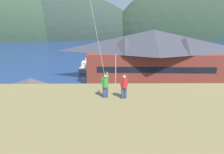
{
  "coord_description": "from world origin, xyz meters",
  "views": [
    {
      "loc": [
        -1.13,
        -23.36,
        13.31
      ],
      "look_at": [
        -0.77,
        9.0,
        4.11
      ],
      "focal_mm": 34.96,
      "sensor_mm": 36.0,
      "label": 1
    }
  ],
  "objects_px": {
    "harbor_lodge": "(153,54)",
    "parking_light_pole": "(116,73)",
    "wharf_dock": "(101,66)",
    "person_companion": "(124,86)",
    "parked_car_mid_row_center": "(40,124)",
    "parked_car_corner_spot": "(196,117)",
    "parked_car_mid_row_far": "(81,120)",
    "moored_boat_outer_mooring": "(113,63)",
    "moored_boat_inner_slip": "(88,63)",
    "parked_car_lone_by_shed": "(121,100)",
    "storage_shed_near_lot": "(32,95)",
    "parked_car_mid_row_near": "(160,121)",
    "parked_car_front_row_red": "(220,99)",
    "parked_car_back_row_right": "(174,100)",
    "moored_boat_wharfside": "(86,67)",
    "storage_shed_waterside": "(126,68)",
    "person_kite_flyer": "(105,85)"
  },
  "relations": [
    {
      "from": "moored_boat_wharfside",
      "to": "storage_shed_waterside",
      "type": "bearing_deg",
      "value": -43.13
    },
    {
      "from": "wharf_dock",
      "to": "person_companion",
      "type": "distance_m",
      "value": 42.59
    },
    {
      "from": "person_companion",
      "to": "moored_boat_inner_slip",
      "type": "bearing_deg",
      "value": 98.99
    },
    {
      "from": "moored_boat_outer_mooring",
      "to": "parked_car_mid_row_center",
      "type": "bearing_deg",
      "value": -104.77
    },
    {
      "from": "moored_boat_wharfside",
      "to": "moored_boat_inner_slip",
      "type": "relative_size",
      "value": 1.21
    },
    {
      "from": "parked_car_lone_by_shed",
      "to": "parked_car_mid_row_center",
      "type": "distance_m",
      "value": 12.19
    },
    {
      "from": "harbor_lodge",
      "to": "parked_car_lone_by_shed",
      "type": "distance_m",
      "value": 16.52
    },
    {
      "from": "moored_boat_outer_mooring",
      "to": "moored_boat_inner_slip",
      "type": "height_order",
      "value": "same"
    },
    {
      "from": "parked_car_mid_row_center",
      "to": "parking_light_pole",
      "type": "relative_size",
      "value": 0.59
    },
    {
      "from": "parked_car_mid_row_center",
      "to": "parked_car_corner_spot",
      "type": "bearing_deg",
      "value": 4.93
    },
    {
      "from": "storage_shed_near_lot",
      "to": "parked_car_mid_row_near",
      "type": "relative_size",
      "value": 1.73
    },
    {
      "from": "moored_boat_wharfside",
      "to": "person_kite_flyer",
      "type": "bearing_deg",
      "value": -81.65
    },
    {
      "from": "moored_boat_outer_mooring",
      "to": "parked_car_mid_row_center",
      "type": "relative_size",
      "value": 1.49
    },
    {
      "from": "parked_car_mid_row_near",
      "to": "person_kite_flyer",
      "type": "height_order",
      "value": "person_kite_flyer"
    },
    {
      "from": "parked_car_mid_row_far",
      "to": "person_kite_flyer",
      "type": "bearing_deg",
      "value": -70.63
    },
    {
      "from": "parked_car_back_row_right",
      "to": "parked_car_corner_spot",
      "type": "distance_m",
      "value": 5.55
    },
    {
      "from": "moored_boat_outer_mooring",
      "to": "parked_car_mid_row_near",
      "type": "relative_size",
      "value": 1.53
    },
    {
      "from": "storage_shed_near_lot",
      "to": "parked_car_mid_row_near",
      "type": "height_order",
      "value": "storage_shed_near_lot"
    },
    {
      "from": "parked_car_front_row_red",
      "to": "moored_boat_inner_slip",
      "type": "bearing_deg",
      "value": 129.73
    },
    {
      "from": "wharf_dock",
      "to": "parked_car_mid_row_far",
      "type": "xyz_separation_m",
      "value": [
        -1.1,
        -32.46,
        0.71
      ]
    },
    {
      "from": "harbor_lodge",
      "to": "person_kite_flyer",
      "type": "xyz_separation_m",
      "value": [
        -9.29,
        -29.38,
        2.83
      ]
    },
    {
      "from": "storage_shed_waterside",
      "to": "parked_car_mid_row_center",
      "type": "distance_m",
      "value": 24.92
    },
    {
      "from": "wharf_dock",
      "to": "parked_car_front_row_red",
      "type": "height_order",
      "value": "parked_car_front_row_red"
    },
    {
      "from": "moored_boat_wharfside",
      "to": "storage_shed_near_lot",
      "type": "bearing_deg",
      "value": -100.85
    },
    {
      "from": "wharf_dock",
      "to": "parked_car_lone_by_shed",
      "type": "xyz_separation_m",
      "value": [
        4.02,
        -26.19,
        0.71
      ]
    },
    {
      "from": "moored_boat_outer_mooring",
      "to": "parked_car_mid_row_near",
      "type": "distance_m",
      "value": 34.56
    },
    {
      "from": "person_kite_flyer",
      "to": "person_companion",
      "type": "xyz_separation_m",
      "value": [
        1.35,
        -0.2,
        -0.02
      ]
    },
    {
      "from": "parked_car_front_row_red",
      "to": "parked_car_corner_spot",
      "type": "height_order",
      "value": "same"
    },
    {
      "from": "parked_car_mid_row_center",
      "to": "parked_car_corner_spot",
      "type": "xyz_separation_m",
      "value": [
        18.95,
        1.64,
        0.0
      ]
    },
    {
      "from": "parked_car_back_row_right",
      "to": "parked_car_corner_spot",
      "type": "bearing_deg",
      "value": -77.75
    },
    {
      "from": "harbor_lodge",
      "to": "parking_light_pole",
      "type": "bearing_deg",
      "value": -127.3
    },
    {
      "from": "harbor_lodge",
      "to": "parked_car_back_row_right",
      "type": "bearing_deg",
      "value": -87.49
    },
    {
      "from": "wharf_dock",
      "to": "moored_boat_wharfside",
      "type": "distance_m",
      "value": 4.47
    },
    {
      "from": "parked_car_corner_spot",
      "to": "parked_car_mid_row_far",
      "type": "bearing_deg",
      "value": -177.34
    },
    {
      "from": "parked_car_lone_by_shed",
      "to": "person_kite_flyer",
      "type": "xyz_separation_m",
      "value": [
        -1.95,
        -15.28,
        7.35
      ]
    },
    {
      "from": "parked_car_front_row_red",
      "to": "parked_car_back_row_right",
      "type": "height_order",
      "value": "same"
    },
    {
      "from": "moored_boat_wharfside",
      "to": "parked_car_back_row_right",
      "type": "xyz_separation_m",
      "value": [
        15.63,
        -23.8,
        0.34
      ]
    },
    {
      "from": "storage_shed_waterside",
      "to": "moored_boat_inner_slip",
      "type": "bearing_deg",
      "value": 125.8
    },
    {
      "from": "parked_car_corner_spot",
      "to": "person_companion",
      "type": "distance_m",
      "value": 15.7
    },
    {
      "from": "moored_boat_inner_slip",
      "to": "parked_car_mid_row_near",
      "type": "xyz_separation_m",
      "value": [
        11.75,
        -34.3,
        0.34
      ]
    },
    {
      "from": "parked_car_lone_by_shed",
      "to": "person_companion",
      "type": "distance_m",
      "value": 17.14
    },
    {
      "from": "storage_shed_near_lot",
      "to": "moored_boat_inner_slip",
      "type": "relative_size",
      "value": 1.1
    },
    {
      "from": "parked_car_mid_row_center",
      "to": "harbor_lodge",
      "type": "bearing_deg",
      "value": 51.21
    },
    {
      "from": "harbor_lodge",
      "to": "parked_car_back_row_right",
      "type": "height_order",
      "value": "harbor_lodge"
    },
    {
      "from": "parked_car_back_row_right",
      "to": "parked_car_mid_row_far",
      "type": "bearing_deg",
      "value": -155.05
    },
    {
      "from": "moored_boat_outer_mooring",
      "to": "person_kite_flyer",
      "type": "xyz_separation_m",
      "value": [
        -1.27,
        -42.67,
        7.69
      ]
    },
    {
      "from": "parked_car_back_row_right",
      "to": "parking_light_pole",
      "type": "xyz_separation_m",
      "value": [
        -8.65,
        3.74,
        3.25
      ]
    },
    {
      "from": "harbor_lodge",
      "to": "parking_light_pole",
      "type": "xyz_separation_m",
      "value": [
        -8.02,
        -10.53,
        -1.27
      ]
    },
    {
      "from": "moored_boat_outer_mooring",
      "to": "parked_car_mid_row_center",
      "type": "distance_m",
      "value": 35.81
    },
    {
      "from": "wharf_dock",
      "to": "parked_car_front_row_red",
      "type": "distance_m",
      "value": 32.12
    }
  ]
}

